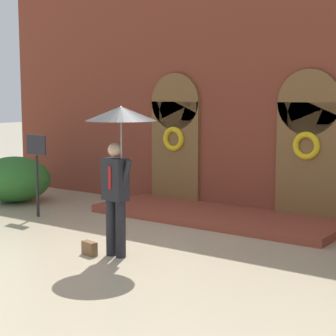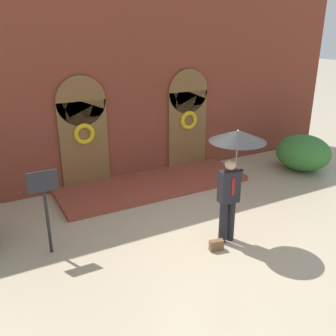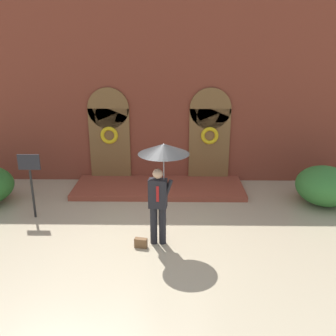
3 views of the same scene
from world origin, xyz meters
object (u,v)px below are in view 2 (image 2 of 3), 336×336
Objects in this scene: person_with_umbrella at (235,153)px; shrub_right at (303,153)px; handbag at (216,245)px; sign_post at (45,199)px.

person_with_umbrella is 1.41× the size of shrub_right.
handbag is at bearing -153.56° from shrub_right.
person_with_umbrella is at bearing 33.65° from handbag.
shrub_right is at bearing 26.84° from person_with_umbrella.
sign_post reaches higher than shrub_right.
handbag is (-0.48, -0.20, -1.80)m from person_with_umbrella.
person_with_umbrella is 1.88m from handbag.
person_with_umbrella is 1.37× the size of sign_post.
sign_post is at bearing -172.87° from shrub_right.
sign_post reaches higher than handbag.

